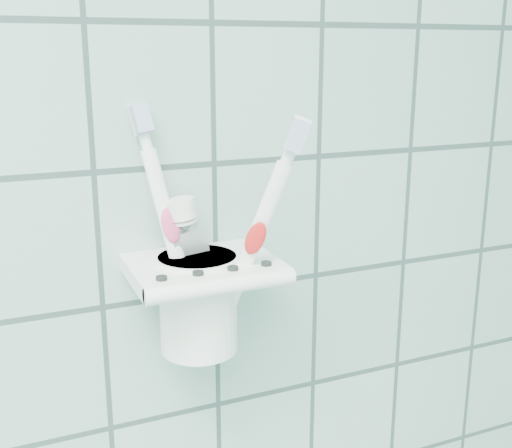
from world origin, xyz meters
TOP-DOWN VIEW (x-y plane):
  - holder_bracket at (0.64, 1.15)m, footprint 0.13×0.11m
  - cup at (0.64, 1.16)m, footprint 0.08×0.08m
  - toothbrush_pink at (0.63, 1.14)m, footprint 0.04×0.06m
  - toothbrush_blue at (0.63, 1.16)m, footprint 0.03×0.07m
  - toothbrush_orange at (0.65, 1.15)m, footprint 0.06×0.07m
  - toothpaste_tube at (0.65, 1.17)m, footprint 0.05×0.04m

SIDE VIEW (x-z plane):
  - cup at x=0.64m, z-range 1.22..1.31m
  - holder_bracket at x=0.64m, z-range 1.27..1.31m
  - toothpaste_tube at x=0.65m, z-range 1.23..1.37m
  - toothbrush_blue at x=0.63m, z-range 1.22..1.42m
  - toothbrush_pink at x=0.63m, z-range 1.22..1.45m
  - toothbrush_orange at x=0.65m, z-range 1.22..1.44m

